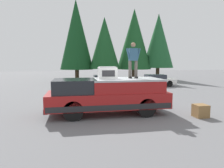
{
  "coord_description": "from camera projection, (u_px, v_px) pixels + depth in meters",
  "views": [
    {
      "loc": [
        -9.6,
        2.34,
        2.44
      ],
      "look_at": [
        0.25,
        0.45,
        1.35
      ],
      "focal_mm": 33.1,
      "sensor_mm": 36.0,
      "label": 1
    }
  ],
  "objects": [
    {
      "name": "ground_plane",
      "position": [
        122.0,
        112.0,
        10.08
      ],
      "size": [
        90.0,
        90.0,
        0.0
      ],
      "primitive_type": "plane",
      "color": "slate"
    },
    {
      "name": "pickup_truck",
      "position": [
        108.0,
        95.0,
        9.6
      ],
      "size": [
        2.01,
        5.54,
        1.65
      ],
      "color": "maroon",
      "rests_on": "ground"
    },
    {
      "name": "compressor_unit",
      "position": [
        107.0,
        73.0,
        9.62
      ],
      "size": [
        0.65,
        0.84,
        0.56
      ],
      "color": "white",
      "rests_on": "pickup_truck"
    },
    {
      "name": "person_on_truck_bed",
      "position": [
        133.0,
        59.0,
        9.79
      ],
      "size": [
        0.29,
        0.72,
        1.69
      ],
      "color": "#423D38",
      "rests_on": "pickup_truck"
    },
    {
      "name": "parked_car_white",
      "position": [
        154.0,
        80.0,
        20.46
      ],
      "size": [
        1.64,
        4.1,
        1.16
      ],
      "color": "white",
      "rests_on": "ground"
    },
    {
      "name": "parked_car_black",
      "position": [
        103.0,
        81.0,
        19.48
      ],
      "size": [
        1.64,
        4.1,
        1.16
      ],
      "color": "black",
      "rests_on": "ground"
    },
    {
      "name": "wooden_crate",
      "position": [
        201.0,
        111.0,
        9.09
      ],
      "size": [
        0.56,
        0.56,
        0.56
      ],
      "primitive_type": "cube",
      "color": "olive",
      "rests_on": "ground"
    },
    {
      "name": "conifer_far_left",
      "position": [
        158.0,
        41.0,
        27.47
      ],
      "size": [
        4.05,
        4.05,
        8.74
      ],
      "color": "#4C3826",
      "rests_on": "ground"
    },
    {
      "name": "conifer_left",
      "position": [
        134.0,
        39.0,
        27.1
      ],
      "size": [
        4.51,
        4.51,
        9.29
      ],
      "color": "#4C3826",
      "rests_on": "ground"
    },
    {
      "name": "conifer_center_left",
      "position": [
        105.0,
        43.0,
        25.56
      ],
      "size": [
        3.8,
        3.8,
        7.9
      ],
      "color": "#4C3826",
      "rests_on": "ground"
    },
    {
      "name": "conifer_center_right",
      "position": [
        76.0,
        35.0,
        25.84
      ],
      "size": [
        4.17,
        4.17,
        10.15
      ],
      "color": "#4C3826",
      "rests_on": "ground"
    }
  ]
}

